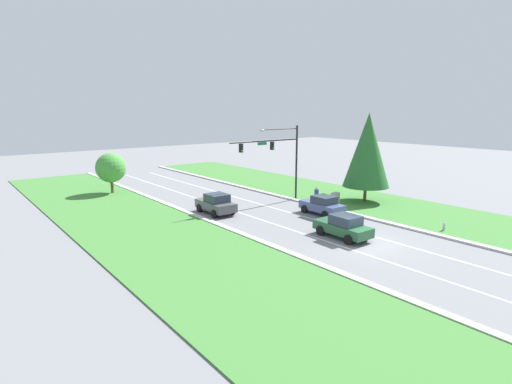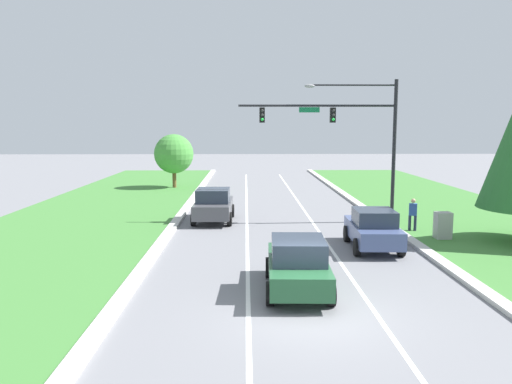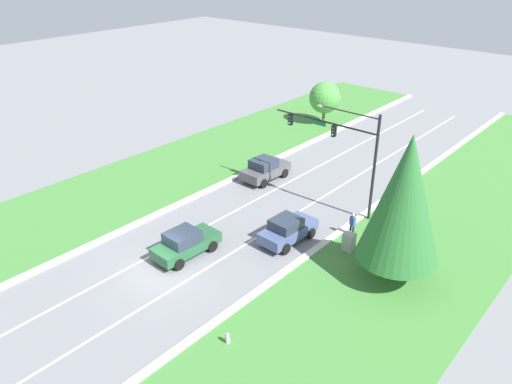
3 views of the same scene
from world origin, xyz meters
name	(u,v)px [view 1 (image 1 of 3)]	position (x,y,z in m)	size (l,w,h in m)	color
ground_plane	(368,244)	(0.00, 0.00, 0.00)	(160.00, 160.00, 0.00)	slate
curb_strip_right	(411,228)	(5.65, 0.00, 0.07)	(0.50, 90.00, 0.15)	beige
curb_strip_left	(312,262)	(-5.65, 0.00, 0.07)	(0.50, 90.00, 0.15)	beige
grass_verge_right	(444,218)	(10.90, 0.00, 0.04)	(10.00, 90.00, 0.08)	#427F38
grass_verge_left	(245,286)	(-10.90, 0.00, 0.04)	(10.00, 90.00, 0.08)	#427F38
lane_stripe_inner_left	(352,250)	(-1.80, 0.00, 0.00)	(0.14, 81.00, 0.01)	white
lane_stripe_inner_right	(383,239)	(1.80, 0.00, 0.00)	(0.14, 81.00, 0.01)	white
traffic_signal_mast	(279,152)	(3.70, 13.55, 5.18)	(8.52, 0.41, 7.71)	black
forest_sedan	(343,226)	(-0.21, 2.06, 0.88)	(2.16, 4.44, 1.76)	#235633
graphite_sedan	(216,204)	(-3.64, 13.85, 0.92)	(2.22, 4.31, 1.85)	#4C4C51
slate_blue_sedan	(322,205)	(3.59, 7.52, 0.88)	(2.15, 4.25, 1.74)	#475684
utility_cabinet	(335,199)	(7.24, 9.11, 0.65)	(0.70, 0.60, 1.31)	#9E9E99
pedestrian	(316,194)	(6.42, 10.86, 0.94)	(0.43, 0.32, 1.69)	#232842
fire_hydrant	(444,227)	(7.15, -1.84, 0.34)	(0.34, 0.20, 0.70)	#B7B7BC
conifer_near_right_tree	(367,150)	(10.78, 8.20, 5.31)	(4.62, 4.62, 9.01)	brown
oak_near_left_tree	(111,168)	(-7.88, 28.65, 2.91)	(3.29, 3.29, 4.57)	brown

